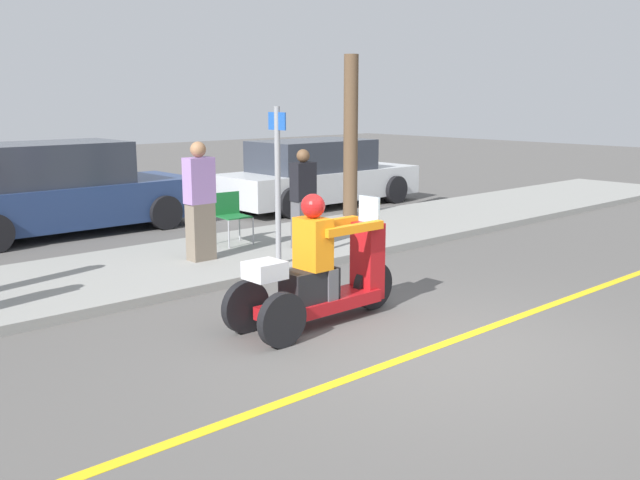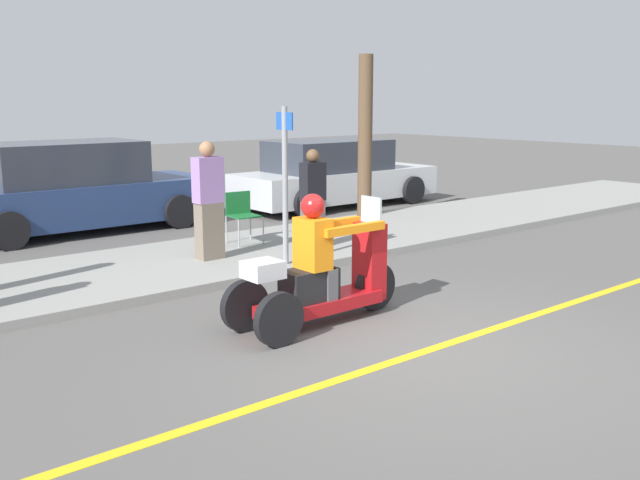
# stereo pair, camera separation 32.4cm
# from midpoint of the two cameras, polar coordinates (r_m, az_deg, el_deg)

# --- Properties ---
(ground_plane) EXTENTS (60.00, 60.00, 0.00)m
(ground_plane) POSITION_cam_midpoint_polar(r_m,az_deg,el_deg) (7.19, 10.03, -8.67)
(ground_plane) COLOR #565451
(lane_stripe) EXTENTS (24.00, 0.12, 0.01)m
(lane_stripe) POSITION_cam_midpoint_polar(r_m,az_deg,el_deg) (6.98, 8.43, -9.22)
(lane_stripe) COLOR gold
(lane_stripe) RESTS_ON ground
(sidewalk_strip) EXTENTS (28.00, 2.80, 0.12)m
(sidewalk_strip) POSITION_cam_midpoint_polar(r_m,az_deg,el_deg) (10.61, -9.18, -1.76)
(sidewalk_strip) COLOR gray
(sidewalk_strip) RESTS_ON ground
(motorcycle_trike) EXTENTS (2.17, 0.71, 1.45)m
(motorcycle_trike) POSITION_cam_midpoint_polar(r_m,az_deg,el_deg) (7.74, 1.23, -3.01)
(motorcycle_trike) COLOR black
(motorcycle_trike) RESTS_ON ground
(spectator_with_child) EXTENTS (0.41, 0.25, 1.71)m
(spectator_with_child) POSITION_cam_midpoint_polar(r_m,az_deg,el_deg) (10.38, -8.02, 2.96)
(spectator_with_child) COLOR #726656
(spectator_with_child) RESTS_ON sidewalk_strip
(spectator_mid_group) EXTENTS (0.37, 0.23, 1.54)m
(spectator_mid_group) POSITION_cam_midpoint_polar(r_m,az_deg,el_deg) (11.05, 0.26, 3.16)
(spectator_mid_group) COLOR #515156
(spectator_mid_group) RESTS_ON sidewalk_strip
(folding_chair_set_back) EXTENTS (0.51, 0.51, 0.82)m
(folding_chair_set_back) POSITION_cam_midpoint_polar(r_m,az_deg,el_deg) (11.54, -5.50, 2.26)
(folding_chair_set_back) COLOR #A5A8AD
(folding_chair_set_back) RESTS_ON sidewalk_strip
(parked_car_lot_left) EXTENTS (4.76, 2.03, 1.65)m
(parked_car_lot_left) POSITION_cam_midpoint_polar(r_m,az_deg,el_deg) (13.76, -18.37, 3.83)
(parked_car_lot_left) COLOR navy
(parked_car_lot_left) RESTS_ON ground
(parked_car_lot_center) EXTENTS (4.85, 1.94, 1.50)m
(parked_car_lot_center) POSITION_cam_midpoint_polar(r_m,az_deg,el_deg) (16.15, 1.71, 5.21)
(parked_car_lot_center) COLOR silver
(parked_car_lot_center) RESTS_ON ground
(tree_trunk) EXTENTS (0.28, 0.28, 3.12)m
(tree_trunk) POSITION_cam_midpoint_polar(r_m,az_deg,el_deg) (14.03, 4.30, 8.24)
(tree_trunk) COLOR brown
(tree_trunk) RESTS_ON sidewalk_strip
(street_sign) EXTENTS (0.08, 0.36, 2.20)m
(street_sign) POSITION_cam_midpoint_polar(r_m,az_deg,el_deg) (9.91, -1.88, 4.85)
(street_sign) COLOR gray
(street_sign) RESTS_ON sidewalk_strip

